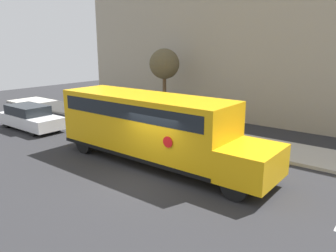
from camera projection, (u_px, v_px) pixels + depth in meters
ground_plane at (150, 178)px, 13.09m from camera, size 60.00×60.00×0.00m
sidewalk_strip at (228, 140)px, 18.02m from camera, size 44.00×3.00×0.15m
building_backdrop at (278, 43)px, 21.70m from camera, size 32.00×4.00×10.57m
school_bus at (151, 125)px, 14.47m from camera, size 10.35×2.57×3.03m
parked_car at (30, 117)px, 20.47m from camera, size 4.78×1.85×1.50m
tree_near_sidewalk at (164, 65)px, 22.43m from camera, size 2.07×2.07×4.92m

